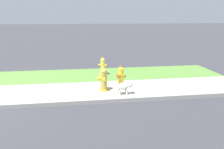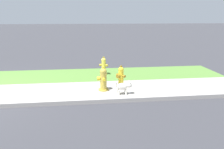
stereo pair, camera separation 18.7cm
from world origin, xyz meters
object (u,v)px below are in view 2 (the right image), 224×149
at_px(small_white_dog, 124,86).
at_px(fire_hydrant_across_street, 121,77).
at_px(fire_hydrant_mid_block, 103,79).
at_px(fire_hydrant_by_grass_verge, 104,66).

bearing_deg(small_white_dog, fire_hydrant_across_street, 87.31).
bearing_deg(fire_hydrant_across_street, small_white_dog, 137.74).
xyz_separation_m(fire_hydrant_mid_block, fire_hydrant_across_street, (0.63, 0.34, -0.03)).
bearing_deg(fire_hydrant_mid_block, fire_hydrant_by_grass_verge, -6.99).
bearing_deg(fire_hydrant_mid_block, fire_hydrant_across_street, -63.51).
xyz_separation_m(fire_hydrant_mid_block, small_white_dog, (0.60, -0.45, -0.12)).
bearing_deg(fire_hydrant_across_street, fire_hydrant_mid_block, 78.24).
bearing_deg(fire_hydrant_by_grass_verge, small_white_dog, -55.66).
height_order(fire_hydrant_mid_block, small_white_dog, fire_hydrant_mid_block).
bearing_deg(fire_hydrant_by_grass_verge, fire_hydrant_across_street, -50.18).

